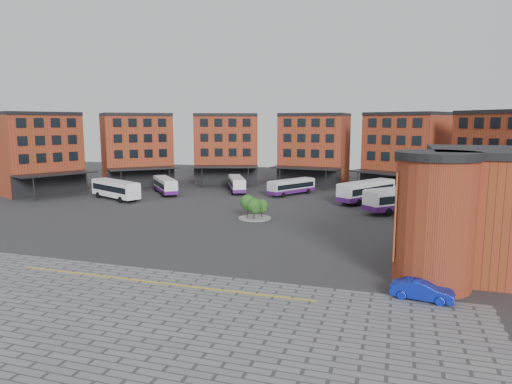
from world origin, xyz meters
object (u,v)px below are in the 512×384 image
(bus_b, at_px, (165,185))
(bus_c, at_px, (237,184))
(tree_island, at_px, (254,206))
(blue_car, at_px, (422,290))
(bus_d, at_px, (292,187))
(bus_e, at_px, (367,191))
(bus_f, at_px, (403,199))
(bus_a, at_px, (115,188))

(bus_b, distance_m, bus_c, 12.98)
(tree_island, distance_m, blue_car, 30.53)
(tree_island, relative_size, bus_d, 0.46)
(bus_d, bearing_deg, bus_e, 16.33)
(tree_island, bearing_deg, bus_e, 53.26)
(bus_c, relative_size, bus_d, 1.04)
(bus_b, height_order, bus_e, bus_e)
(bus_c, bearing_deg, tree_island, -90.43)
(bus_b, distance_m, bus_d, 22.74)
(tree_island, xyz_separation_m, bus_b, (-21.92, 15.91, -0.20))
(bus_d, bearing_deg, bus_c, -150.83)
(bus_b, xyz_separation_m, blue_car, (42.10, -38.80, -0.83))
(tree_island, relative_size, bus_e, 0.37)
(bus_f, height_order, blue_car, bus_f)
(bus_a, relative_size, bus_f, 1.02)
(bus_c, bearing_deg, bus_a, -165.77)
(bus_a, bearing_deg, bus_b, -6.17)
(bus_d, xyz_separation_m, blue_car, (20.03, -44.28, -0.77))
(bus_c, xyz_separation_m, bus_e, (23.68, -3.91, 0.33))
(bus_a, relative_size, bus_b, 1.21)
(bus_f, bearing_deg, bus_d, -164.60)
(tree_island, relative_size, bus_f, 0.40)
(bus_f, bearing_deg, tree_island, -105.30)
(bus_a, bearing_deg, bus_e, -50.71)
(bus_e, bearing_deg, tree_island, -95.32)
(bus_d, bearing_deg, bus_f, 2.54)
(tree_island, xyz_separation_m, blue_car, (20.18, -22.88, -1.03))
(bus_c, distance_m, bus_e, 24.01)
(bus_b, bearing_deg, bus_c, -13.55)
(tree_island, distance_m, bus_d, 21.40)
(bus_a, height_order, bus_e, bus_e)
(bus_b, xyz_separation_m, bus_e, (35.27, 1.96, 0.29))
(bus_c, xyz_separation_m, bus_d, (10.49, -0.39, -0.01))
(bus_d, relative_size, bus_f, 0.87)
(bus_b, relative_size, bus_f, 0.84)
(bus_a, xyz_separation_m, bus_e, (40.17, 9.95, -0.03))
(tree_island, distance_m, bus_f, 21.91)
(bus_f, bearing_deg, blue_car, -43.64)
(bus_e, bearing_deg, bus_a, -134.67)
(bus_c, distance_m, bus_f, 31.08)
(bus_c, xyz_separation_m, bus_f, (29.20, -10.64, 0.40))
(bus_a, height_order, bus_b, bus_a)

